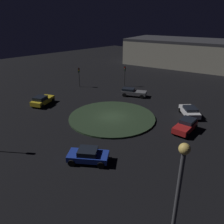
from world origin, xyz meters
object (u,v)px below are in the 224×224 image
store_building (200,54)px  car_red (186,126)px  traffic_light_southeast (125,72)px  car_white (190,111)px  traffic_light_east (79,73)px  car_yellow (42,100)px  streetlamp_northwest (175,216)px  car_grey (133,92)px  car_blue (88,155)px

store_building → car_red: bearing=100.6°
traffic_light_southeast → car_red: bearing=27.8°
car_white → traffic_light_east: size_ratio=1.10×
car_yellow → store_building: store_building is taller
store_building → traffic_light_east: bearing=64.4°
traffic_light_east → streetlamp_northwest: size_ratio=0.43×
car_white → traffic_light_southeast: (16.64, -4.19, 2.15)m
traffic_light_southeast → store_building: bearing=140.6°
car_grey → car_white: bearing=-32.3°
car_grey → traffic_light_east: (11.27, 3.40, 2.01)m
car_red → traffic_light_southeast: bearing=-122.6°
streetlamp_northwest → car_white: bearing=-64.6°
car_yellow → store_building: bearing=-31.3°
car_red → traffic_light_southeast: traffic_light_southeast is taller
car_grey → traffic_light_east: size_ratio=1.19×
car_white → car_grey: size_ratio=0.92×
car_blue → traffic_light_southeast: size_ratio=1.05×
traffic_light_southeast → store_building: 28.90m
car_red → traffic_light_southeast: (18.64, -8.92, 2.11)m
car_yellow → car_grey: bearing=-55.1°
traffic_light_southeast → store_building: size_ratio=0.10×
car_white → streetlamp_northwest: 24.54m
traffic_light_southeast → streetlamp_northwest: size_ratio=0.45×
traffic_light_southeast → traffic_light_east: (6.00, 6.86, -0.13)m
car_yellow → car_blue: size_ratio=1.07×
traffic_light_east → streetlamp_northwest: streetlamp_northwest is taller
car_white → store_building: 36.50m
car_blue → store_building: 52.37m
traffic_light_east → store_building: size_ratio=0.09×
traffic_light_east → store_building: store_building is taller
car_yellow → car_red: size_ratio=1.10×
car_yellow → store_building: size_ratio=0.11×
car_white → car_red: (-2.00, 4.72, 0.04)m
traffic_light_east → store_building: (-7.41, -35.71, 0.85)m
car_yellow → car_white: car_yellow is taller
car_white → car_blue: size_ratio=1.00×
car_grey → traffic_light_southeast: (5.27, -3.46, 2.14)m
traffic_light_east → car_red: bearing=15.9°
car_yellow → car_grey: car_yellow is taller
car_grey → store_building: (3.86, -32.32, 2.86)m
car_blue → car_grey: (9.96, -18.11, -0.00)m
car_blue → streetlamp_northwest: 13.38m
car_blue → traffic_light_southeast: traffic_light_southeast is taller
car_white → car_blue: 17.44m
car_red → car_grey: 14.44m
car_yellow → car_grey: size_ratio=0.98×
car_blue → car_red: (-3.41, -12.66, 0.02)m
car_red → store_building: size_ratio=0.10×
car_yellow → car_white: 22.79m
car_yellow → car_red: car_yellow is taller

